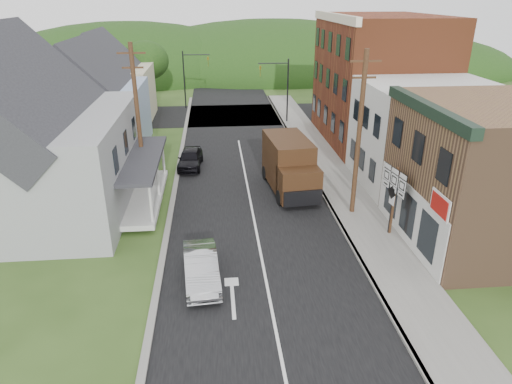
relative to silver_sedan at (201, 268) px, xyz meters
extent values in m
plane|color=#2D4719|center=(2.77, 2.39, -0.67)|extent=(120.00, 120.00, 0.00)
cube|color=black|center=(2.77, 12.39, -0.67)|extent=(9.00, 90.00, 0.02)
cube|color=black|center=(2.77, 29.39, -0.67)|extent=(60.00, 9.00, 0.02)
cube|color=slate|center=(8.67, 10.39, -0.59)|extent=(2.80, 55.00, 0.15)
cube|color=slate|center=(7.32, 10.39, -0.59)|extent=(0.20, 55.00, 0.15)
cube|color=slate|center=(-1.88, 10.39, -0.61)|extent=(0.30, 55.00, 0.12)
cube|color=brown|center=(14.07, 2.39, 2.83)|extent=(8.00, 8.00, 7.00)
cube|color=silver|center=(14.07, 9.89, 2.58)|extent=(8.00, 7.00, 6.50)
cube|color=brown|center=(14.07, 19.39, 4.33)|extent=(8.00, 12.00, 10.00)
cube|color=#96979A|center=(-9.23, 8.39, 2.08)|extent=(10.00, 12.00, 5.50)
cube|color=#95ABCC|center=(-8.23, 19.39, 1.83)|extent=(7.00, 8.00, 5.00)
cube|color=beige|center=(-8.73, 28.39, 1.83)|extent=(7.00, 8.00, 5.00)
cylinder|color=#472D19|center=(8.37, 5.89, 3.83)|extent=(0.26, 0.26, 9.00)
cube|color=#472D19|center=(8.37, 5.89, 7.73)|extent=(1.60, 0.10, 0.10)
cube|color=#472D19|center=(8.37, 5.89, 6.93)|extent=(1.20, 0.10, 0.10)
cylinder|color=#472D19|center=(-3.73, 10.39, 3.83)|extent=(0.26, 0.26, 9.00)
cube|color=#472D19|center=(-3.73, 10.39, 7.73)|extent=(1.60, 0.10, 0.10)
cube|color=#472D19|center=(-3.73, 10.39, 6.93)|extent=(1.20, 0.10, 0.10)
cylinder|color=black|center=(7.77, 25.89, 2.33)|extent=(0.14, 0.14, 6.00)
cylinder|color=black|center=(6.37, 25.89, 4.93)|extent=(2.80, 0.10, 0.10)
imported|color=olive|center=(5.17, 25.89, 4.23)|extent=(0.16, 0.20, 1.00)
cylinder|color=black|center=(-2.23, 32.89, 2.33)|extent=(0.14, 0.14, 6.00)
cylinder|color=black|center=(-0.83, 32.89, 4.93)|extent=(2.80, 0.10, 0.10)
imported|color=olive|center=(0.37, 32.89, 4.23)|extent=(0.16, 0.20, 1.00)
cylinder|color=#382616|center=(-16.23, 22.39, 1.71)|extent=(0.36, 0.36, 4.76)
cylinder|color=#382616|center=(-6.23, 34.39, 1.29)|extent=(0.36, 0.36, 3.92)
ellipsoid|color=black|center=(-6.23, 34.39, 4.23)|extent=(4.80, 4.80, 4.08)
ellipsoid|color=black|center=(2.77, 57.39, -0.67)|extent=(90.00, 30.00, 16.00)
imported|color=#AEAFB3|center=(0.00, 0.00, 0.00)|extent=(1.75, 4.16, 1.34)
imported|color=black|center=(-1.02, 14.29, 0.01)|extent=(1.88, 4.09, 1.36)
cube|color=#331D0E|center=(5.30, 10.05, 1.13)|extent=(2.79, 4.73, 2.98)
cube|color=#331D0E|center=(5.56, 7.39, 0.62)|extent=(2.51, 1.87, 1.95)
cube|color=black|center=(5.54, 7.60, 1.44)|extent=(2.27, 1.44, 0.05)
cube|color=black|center=(5.65, 6.52, 0.10)|extent=(2.26, 0.37, 0.92)
cylinder|color=black|center=(4.48, 7.39, -0.21)|extent=(0.38, 0.95, 0.92)
cylinder|color=black|center=(6.63, 7.60, -0.21)|extent=(0.38, 0.95, 0.92)
cylinder|color=black|center=(4.08, 11.48, -0.21)|extent=(0.38, 0.95, 0.92)
cylinder|color=black|center=(6.23, 11.69, -0.21)|extent=(0.38, 0.95, 0.92)
cube|color=#472D19|center=(9.57, 3.22, 1.28)|extent=(0.13, 0.13, 3.60)
cube|color=black|center=(9.51, 3.21, 2.41)|extent=(0.35, 2.04, 0.08)
cube|color=silver|center=(9.58, 2.49, 2.88)|extent=(0.11, 0.56, 0.23)
cube|color=silver|center=(9.58, 2.49, 2.41)|extent=(0.11, 0.61, 0.57)
cube|color=silver|center=(9.58, 2.49, 1.95)|extent=(0.11, 0.56, 0.29)
cube|color=silver|center=(9.47, 3.21, 2.88)|extent=(0.11, 0.56, 0.23)
cube|color=silver|center=(9.47, 3.21, 2.41)|extent=(0.11, 0.61, 0.57)
cube|color=silver|center=(9.47, 3.21, 1.95)|extent=(0.11, 0.56, 0.29)
cube|color=silver|center=(9.36, 3.92, 2.88)|extent=(0.11, 0.56, 0.23)
cube|color=silver|center=(9.36, 3.92, 2.41)|extent=(0.11, 0.61, 0.57)
cube|color=silver|center=(9.36, 3.92, 1.95)|extent=(0.11, 0.56, 0.29)
cube|color=silver|center=(9.47, 3.21, 1.39)|extent=(0.09, 0.46, 0.57)
cylinder|color=black|center=(9.51, 3.26, 0.71)|extent=(0.07, 0.07, 2.46)
cube|color=black|center=(9.44, 3.26, 1.74)|extent=(0.13, 0.72, 0.73)
cube|color=yellow|center=(9.46, 3.26, 1.74)|extent=(0.13, 0.65, 0.65)
camera|label=1|loc=(0.79, -16.75, 10.81)|focal=32.00mm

